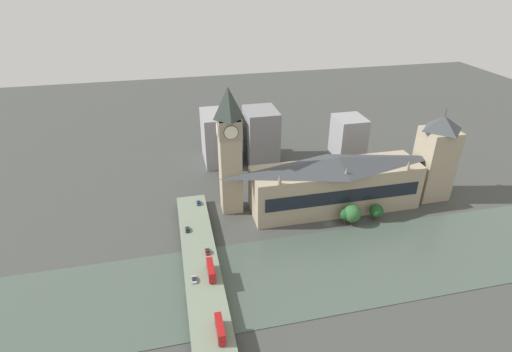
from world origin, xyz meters
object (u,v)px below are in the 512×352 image
Objects in this scene: parliament_hall at (336,183)px; clock_tower at (230,148)px; victoria_tower at (435,157)px; car_northbound_lead at (194,279)px; double_decker_bus_lead at (220,328)px; car_northbound_tail at (188,229)px; double_decker_bus_mid at (211,270)px; road_bridge at (204,282)px; car_northbound_mid at (199,203)px; car_southbound_mid at (207,251)px.

parliament_hall is 1.33× the size of clock_tower.
victoria_tower reaches higher than car_northbound_lead.
parliament_hall is 101.03m from double_decker_bus_lead.
victoria_tower reaches higher than double_decker_bus_lead.
parliament_hall reaches higher than car_northbound_tail.
double_decker_bus_mid is (-42.56, 125.97, -16.14)m from victoria_tower.
victoria_tower is 0.39× the size of road_bridge.
car_northbound_tail is (32.25, 7.06, -2.07)m from double_decker_bus_mid.
victoria_tower is 12.60× the size of car_northbound_lead.
double_decker_bus_mid reaches higher than road_bridge.
car_northbound_tail is at bearing 94.43° from victoria_tower.
victoria_tower is at bearing -95.37° from car_northbound_mid.
double_decker_bus_lead is at bearing 179.39° from car_northbound_mid.
parliament_hall is 21.11× the size of car_northbound_tail.
car_southbound_mid is (16.60, -3.47, 1.60)m from road_bridge.
parliament_hall reaches higher than car_northbound_mid.
road_bridge is at bearing 125.75° from double_decker_bus_mid.
car_northbound_tail reaches higher than road_bridge.
double_decker_bus_lead is 29.31m from double_decker_bus_mid.
victoria_tower is at bearing -71.33° from double_decker_bus_mid.
double_decker_bus_mid is 14.38m from car_southbound_mid.
parliament_hall is 57.53m from clock_tower.
clock_tower is 15.85× the size of car_northbound_tail.
victoria_tower is at bearing -70.83° from road_bridge.
double_decker_bus_lead is at bearing -174.28° from road_bridge.
car_northbound_tail is (-10.32, 133.02, -18.21)m from victoria_tower.
clock_tower is 109.79m from victoria_tower.
clock_tower is 1.30× the size of victoria_tower.
parliament_hall is 8.09× the size of double_decker_bus_mid.
car_northbound_lead is 0.97× the size of car_southbound_mid.
car_southbound_mid is (15.95, -7.12, 0.08)m from car_northbound_lead.
clock_tower is 15.95× the size of car_southbound_mid.
clock_tower is 62.16m from double_decker_bus_mid.
car_northbound_mid is (1.59, 16.96, -29.95)m from clock_tower.
clock_tower reaches higher than double_decker_bus_mid.
car_northbound_tail is at bearing 6.24° from road_bridge.
car_northbound_tail is at bearing 161.56° from car_northbound_mid.
car_northbound_lead is at bearing 12.95° from double_decker_bus_lead.
car_northbound_lead is (0.65, 3.65, 1.52)m from road_bridge.
double_decker_bus_lead is 83.72m from car_northbound_mid.
double_decker_bus_mid is at bearing -76.13° from car_northbound_lead.
clock_tower is at bearing -23.91° from car_southbound_mid.
double_decker_bus_mid is 2.55× the size of car_northbound_mid.
car_northbound_mid is at bearing 80.34° from parliament_hall.
road_bridge is 31.80× the size of car_southbound_mid.
victoria_tower is 130.19m from car_southbound_mid.
car_northbound_mid is at bearing -7.36° from car_northbound_lead.
victoria_tower is 141.25m from car_northbound_lead.
victoria_tower is at bearing -95.38° from clock_tower.
parliament_hall is 86.72m from road_bridge.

